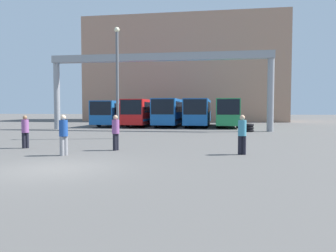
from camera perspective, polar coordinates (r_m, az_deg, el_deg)
The scene contains 14 objects.
ground_plane at distance 12.41m, azimuth -19.19°, elevation -7.04°, with size 200.00×200.00×0.00m, color #514F4C.
building_backdrop at distance 57.22m, azimuth 3.04°, elevation 9.45°, with size 32.54×12.00×16.86m.
overhead_gantry at distance 31.77m, azimuth -1.71°, elevation 10.02°, with size 21.44×0.80×7.35m.
bus_slot_0 at distance 41.02m, azimuth -8.87°, elevation 2.49°, with size 2.60×11.64×2.96m.
bus_slot_1 at distance 40.27m, azimuth -4.25°, elevation 2.64°, with size 2.52×11.93×3.11m.
bus_slot_2 at distance 38.88m, azimuth 0.31°, elevation 2.68°, with size 2.62×10.38×3.18m.
bus_slot_3 at distance 39.49m, azimuth 5.33°, elevation 2.65°, with size 2.60×12.32×3.15m.
bus_slot_4 at distance 38.45m, azimuth 10.24°, elevation 2.60°, with size 2.47×10.37×3.15m.
pedestrian_near_right at distance 16.84m, azimuth -9.10°, elevation -0.99°, with size 0.37×0.37×1.80m.
pedestrian_mid_right at distance 19.12m, azimuth -23.61°, elevation -0.77°, with size 0.37×0.37×1.76m.
pedestrian_mid_left at distance 15.55m, azimuth -17.74°, elevation -1.33°, with size 0.38×0.38×1.85m.
pedestrian_far_center at distance 15.50m, azimuth 12.78°, elevation -1.31°, with size 0.38×0.38×1.83m.
tire_stack at distance 30.55m, azimuth 13.77°, elevation -0.31°, with size 1.04×1.04×0.72m.
lamp_post at distance 23.31m, azimuth -8.82°, elevation 8.22°, with size 0.36×0.36×7.74m.
Camera 1 is at (5.77, -10.77, 2.16)m, focal length 35.00 mm.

